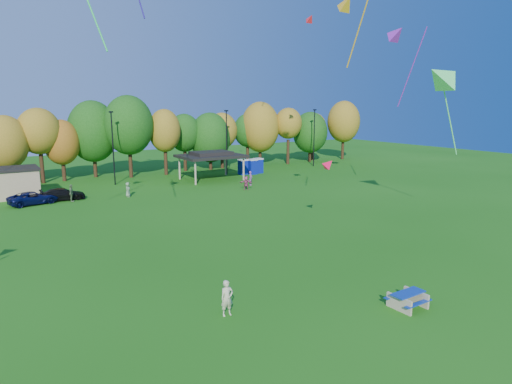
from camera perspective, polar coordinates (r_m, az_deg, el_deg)
ground at (r=23.80m, az=5.13°, el=-14.00°), size 160.00×160.00×0.00m
tree_line at (r=63.85m, az=-21.45°, el=6.58°), size 93.57×10.55×11.15m
lamp_posts at (r=59.25m, az=-17.45°, el=5.56°), size 64.50×0.25×9.09m
utility_building at (r=55.75m, az=-28.67°, el=1.01°), size 6.30×4.30×3.25m
pavilion at (r=60.88m, az=-5.62°, el=4.56°), size 8.20×6.20×3.77m
porta_potties at (r=65.80m, az=-0.60°, el=3.23°), size 3.75×1.63×2.18m
picnic_table at (r=24.57m, az=18.44°, el=-12.53°), size 1.87×1.57×0.79m
kite_flyer at (r=22.45m, az=-3.64°, el=-13.09°), size 0.66×0.45×1.77m
car_c at (r=51.16m, az=-26.07°, el=-0.67°), size 5.06×3.10×1.31m
car_d at (r=52.02m, az=-23.00°, el=-0.26°), size 4.50×1.99×1.28m
far_person_0 at (r=51.49m, az=-15.73°, el=0.28°), size 0.81×0.93×1.61m
far_person_1 at (r=50.82m, az=-22.08°, el=-0.14°), size 0.74×1.14×1.81m
far_person_3 at (r=56.70m, az=-0.68°, el=1.74°), size 0.76×0.75×1.77m
far_person_4 at (r=53.69m, az=-1.25°, el=1.14°), size 1.48×1.33×1.63m
kite_3 at (r=55.59m, az=6.78°, el=20.75°), size 1.07×1.42×1.39m
kite_5 at (r=51.31m, az=17.21°, el=18.36°), size 2.01×5.06×8.56m
kite_10 at (r=40.42m, az=22.02°, el=13.17°), size 5.06×2.93×8.07m
kite_13 at (r=35.85m, az=9.08°, el=3.48°), size 1.34×1.13×1.16m
kite_14 at (r=36.35m, az=11.23°, el=22.08°), size 1.47×3.31×5.46m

